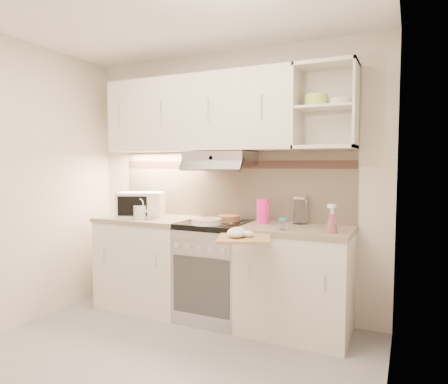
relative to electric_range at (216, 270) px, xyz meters
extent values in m
plane|color=gray|center=(0.00, -1.10, -0.45)|extent=(3.00, 3.00, 0.00)
cube|color=beige|center=(0.00, 0.30, 0.80)|extent=(3.00, 0.04, 2.50)
cube|color=beige|center=(1.50, -1.10, 0.80)|extent=(0.04, 2.80, 2.50)
cube|color=#C6B299|center=(0.00, 0.29, 0.77)|extent=(2.40, 0.02, 0.64)
cube|color=#3E2822|center=(0.00, 0.28, 0.97)|extent=(2.40, 0.01, 0.08)
cube|color=silver|center=(-0.25, 0.13, 1.45)|extent=(1.90, 0.34, 0.70)
cube|color=silver|center=(0.95, 0.13, 1.45)|extent=(0.50, 0.34, 0.70)
cylinder|color=#A6DE55|center=(0.87, 0.13, 1.50)|extent=(0.19, 0.19, 0.10)
cylinder|color=white|center=(1.07, 0.13, 1.48)|extent=(0.18, 0.18, 0.06)
cube|color=#B7B7BC|center=(0.00, 0.10, 1.03)|extent=(0.60, 0.40, 0.12)
cube|color=silver|center=(-0.75, 0.00, -0.02)|extent=(0.90, 0.60, 0.86)
cube|color=gray|center=(-0.75, 0.00, 0.43)|extent=(0.92, 0.62, 0.04)
cube|color=silver|center=(0.75, 0.00, -0.02)|extent=(0.90, 0.60, 0.86)
cube|color=gray|center=(0.75, 0.00, 0.43)|extent=(0.92, 0.62, 0.04)
cube|color=#B7B7BC|center=(0.00, 0.00, -0.03)|extent=(0.60, 0.58, 0.85)
cube|color=black|center=(0.00, 0.00, 0.42)|extent=(0.60, 0.60, 0.05)
cube|color=white|center=(-0.83, 0.00, 0.57)|extent=(0.53, 0.47, 0.25)
cube|color=black|center=(-0.83, -0.16, 0.57)|extent=(0.27, 0.13, 0.19)
cylinder|color=silver|center=(-0.74, -0.14, 0.51)|extent=(0.12, 0.12, 0.13)
cone|color=silver|center=(-0.65, -0.16, 0.53)|extent=(0.17, 0.06, 0.10)
torus|color=silver|center=(-0.74, -0.14, 0.60)|extent=(0.11, 0.03, 0.10)
cylinder|color=white|center=(0.00, -0.18, 0.46)|extent=(0.26, 0.26, 0.02)
cylinder|color=white|center=(0.00, -0.18, 0.47)|extent=(0.26, 0.26, 0.02)
cylinder|color=white|center=(0.00, -0.18, 0.49)|extent=(0.26, 0.26, 0.02)
cube|color=silver|center=(0.00, -0.18, 0.50)|extent=(0.16, 0.09, 0.01)
cylinder|color=olive|center=(0.09, 0.09, 0.47)|extent=(0.20, 0.20, 0.05)
cylinder|color=#FF208A|center=(0.43, 0.08, 0.56)|extent=(0.11, 0.11, 0.22)
cube|color=#FF208A|center=(0.48, 0.07, 0.59)|extent=(0.02, 0.03, 0.09)
cylinder|color=white|center=(0.73, 0.20, 0.56)|extent=(0.12, 0.12, 0.22)
cylinder|color=#B7B7BC|center=(0.73, 0.20, 0.68)|extent=(0.13, 0.13, 0.02)
cylinder|color=white|center=(0.69, -0.18, 0.49)|extent=(0.06, 0.06, 0.07)
cylinder|color=#2984CE|center=(0.69, -0.18, 0.53)|extent=(0.06, 0.06, 0.02)
cone|color=pink|center=(1.07, -0.16, 0.52)|extent=(0.09, 0.09, 0.15)
cube|color=tan|center=(0.49, -0.52, 0.42)|extent=(0.48, 0.46, 0.02)
camera|label=1|loc=(1.60, -3.24, 0.97)|focal=32.00mm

